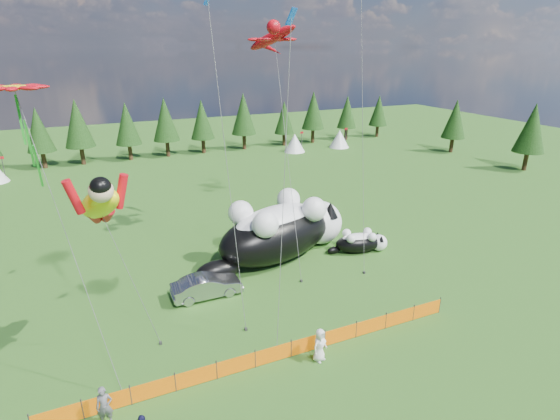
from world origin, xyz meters
The scene contains 14 objects.
ground centered at (0.00, 0.00, 0.00)m, with size 160.00×160.00×0.00m, color #0F3509.
safety_fence centered at (0.00, -3.00, 0.50)m, with size 22.06×0.06×1.10m.
tree_line centered at (0.00, 45.00, 4.00)m, with size 90.00×4.00×8.00m, color black, non-canonical shape.
festival_tents centered at (11.00, 40.00, 1.40)m, with size 50.00×3.20×2.80m, color white, non-canonical shape.
cat_large centered at (5.42, 7.87, 2.28)m, with size 13.03×7.27×4.80m.
cat_small centered at (11.43, 6.14, 0.84)m, with size 4.85×2.59×1.78m.
car centered at (-1.43, 4.60, 0.75)m, with size 1.58×4.54×1.50m, color #A4A5A8.
spectator_a centered at (-8.09, -3.67, 0.95)m, with size 0.69×0.45×1.89m, color #58585D.
spectator_e centered at (2.24, -3.80, 0.92)m, with size 0.90×0.59×1.85m, color white.
superhero_kite centered at (-7.06, 0.74, 8.50)m, with size 5.05×5.25×10.47m.
gecko_kite centered at (6.75, 12.81, 15.89)m, with size 5.96×12.85×18.33m.
flower_kite centered at (-9.64, 1.96, 13.48)m, with size 4.00×5.98×14.36m.
diamond_kite_a centered at (-0.36, 4.34, 16.42)m, with size 0.66×5.02×18.43m.
diamond_kite_c centered at (2.24, -0.03, 15.88)m, with size 2.37×2.87×17.38m.
Camera 1 is at (-7.15, -19.86, 15.24)m, focal length 28.00 mm.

